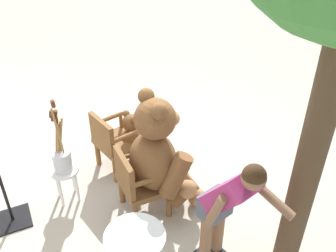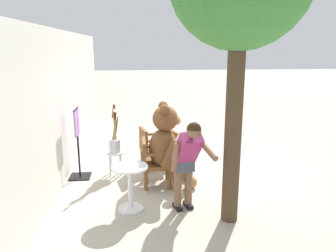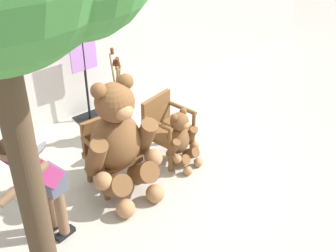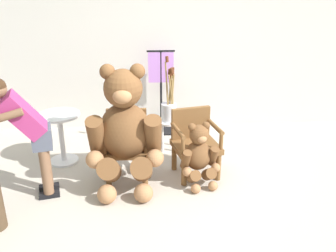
{
  "view_description": "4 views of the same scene",
  "coord_description": "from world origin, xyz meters",
  "px_view_note": "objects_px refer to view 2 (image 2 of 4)",
  "views": [
    {
      "loc": [
        -3.5,
        1.77,
        3.36
      ],
      "look_at": [
        -0.17,
        0.16,
        0.91
      ],
      "focal_mm": 40.0,
      "sensor_mm": 36.0,
      "label": 1
    },
    {
      "loc": [
        -6.09,
        0.92,
        2.49
      ],
      "look_at": [
        0.37,
        0.32,
        0.91
      ],
      "focal_mm": 35.0,
      "sensor_mm": 36.0,
      "label": 2
    },
    {
      "loc": [
        -2.7,
        -3.44,
        3.87
      ],
      "look_at": [
        0.17,
        0.27,
        0.78
      ],
      "focal_mm": 50.0,
      "sensor_mm": 36.0,
      "label": 3
    },
    {
      "loc": [
        -0.17,
        -3.73,
        2.51
      ],
      "look_at": [
        0.06,
        0.19,
        0.87
      ],
      "focal_mm": 40.0,
      "sensor_mm": 36.0,
      "label": 4
    }
  ],
  "objects_px": {
    "person_visitor": "(187,157)",
    "round_side_table": "(130,183)",
    "white_stool": "(115,157)",
    "clothing_display_stand": "(78,142)",
    "wooden_chair_left": "(153,161)",
    "teddy_bear_large": "(168,145)",
    "wooden_chair_right": "(151,147)",
    "teddy_bear_small": "(165,149)",
    "brush_bucket": "(115,142)"
  },
  "relations": [
    {
      "from": "teddy_bear_large",
      "to": "white_stool",
      "type": "xyz_separation_m",
      "value": [
        0.59,
        1.0,
        -0.4
      ]
    },
    {
      "from": "round_side_table",
      "to": "person_visitor",
      "type": "bearing_deg",
      "value": -100.45
    },
    {
      "from": "brush_bucket",
      "to": "teddy_bear_large",
      "type": "bearing_deg",
      "value": -120.77
    },
    {
      "from": "teddy_bear_large",
      "to": "person_visitor",
      "type": "xyz_separation_m",
      "value": [
        -1.08,
        -0.19,
        0.14
      ]
    },
    {
      "from": "teddy_bear_large",
      "to": "wooden_chair_right",
      "type": "bearing_deg",
      "value": 16.63
    },
    {
      "from": "teddy_bear_small",
      "to": "round_side_table",
      "type": "relative_size",
      "value": 1.13
    },
    {
      "from": "white_stool",
      "to": "brush_bucket",
      "type": "xyz_separation_m",
      "value": [
        0.01,
        -0.0,
        0.31
      ]
    },
    {
      "from": "wooden_chair_right",
      "to": "round_side_table",
      "type": "distance_m",
      "value": 1.85
    },
    {
      "from": "person_visitor",
      "to": "wooden_chair_right",
      "type": "bearing_deg",
      "value": 12.9
    },
    {
      "from": "wooden_chair_right",
      "to": "round_side_table",
      "type": "height_order",
      "value": "wooden_chair_right"
    },
    {
      "from": "round_side_table",
      "to": "clothing_display_stand",
      "type": "height_order",
      "value": "clothing_display_stand"
    },
    {
      "from": "teddy_bear_large",
      "to": "brush_bucket",
      "type": "height_order",
      "value": "teddy_bear_large"
    },
    {
      "from": "teddy_bear_small",
      "to": "person_visitor",
      "type": "height_order",
      "value": "person_visitor"
    },
    {
      "from": "round_side_table",
      "to": "brush_bucket",
      "type": "bearing_deg",
      "value": 12.07
    },
    {
      "from": "brush_bucket",
      "to": "round_side_table",
      "type": "height_order",
      "value": "brush_bucket"
    },
    {
      "from": "wooden_chair_left",
      "to": "brush_bucket",
      "type": "bearing_deg",
      "value": 51.01
    },
    {
      "from": "teddy_bear_small",
      "to": "brush_bucket",
      "type": "distance_m",
      "value": 1.09
    },
    {
      "from": "wooden_chair_right",
      "to": "white_stool",
      "type": "relative_size",
      "value": 1.87
    },
    {
      "from": "wooden_chair_right",
      "to": "teddy_bear_small",
      "type": "xyz_separation_m",
      "value": [
        0.02,
        -0.28,
        -0.06
      ]
    },
    {
      "from": "wooden_chair_right",
      "to": "clothing_display_stand",
      "type": "height_order",
      "value": "clothing_display_stand"
    },
    {
      "from": "white_stool",
      "to": "clothing_display_stand",
      "type": "height_order",
      "value": "clothing_display_stand"
    },
    {
      "from": "white_stool",
      "to": "teddy_bear_large",
      "type": "bearing_deg",
      "value": -120.49
    },
    {
      "from": "wooden_chair_left",
      "to": "wooden_chair_right",
      "type": "distance_m",
      "value": 0.88
    },
    {
      "from": "wooden_chair_left",
      "to": "teddy_bear_small",
      "type": "height_order",
      "value": "wooden_chair_left"
    },
    {
      "from": "teddy_bear_large",
      "to": "white_stool",
      "type": "relative_size",
      "value": 3.34
    },
    {
      "from": "round_side_table",
      "to": "clothing_display_stand",
      "type": "distance_m",
      "value": 1.77
    },
    {
      "from": "white_stool",
      "to": "clothing_display_stand",
      "type": "distance_m",
      "value": 0.78
    },
    {
      "from": "person_visitor",
      "to": "white_stool",
      "type": "distance_m",
      "value": 2.11
    },
    {
      "from": "wooden_chair_right",
      "to": "white_stool",
      "type": "xyz_separation_m",
      "value": [
        -0.29,
        0.73,
        -0.11
      ]
    },
    {
      "from": "wooden_chair_left",
      "to": "clothing_display_stand",
      "type": "bearing_deg",
      "value": 70.55
    },
    {
      "from": "teddy_bear_small",
      "to": "person_visitor",
      "type": "distance_m",
      "value": 2.05
    },
    {
      "from": "round_side_table",
      "to": "white_stool",
      "type": "bearing_deg",
      "value": 12.19
    },
    {
      "from": "teddy_bear_large",
      "to": "clothing_display_stand",
      "type": "bearing_deg",
      "value": 73.39
    },
    {
      "from": "brush_bucket",
      "to": "clothing_display_stand",
      "type": "bearing_deg",
      "value": 97.34
    },
    {
      "from": "round_side_table",
      "to": "wooden_chair_right",
      "type": "bearing_deg",
      "value": -12.76
    },
    {
      "from": "wooden_chair_left",
      "to": "teddy_bear_large",
      "type": "bearing_deg",
      "value": -90.21
    },
    {
      "from": "white_stool",
      "to": "clothing_display_stand",
      "type": "relative_size",
      "value": 0.34
    },
    {
      "from": "teddy_bear_large",
      "to": "clothing_display_stand",
      "type": "height_order",
      "value": "teddy_bear_large"
    },
    {
      "from": "person_visitor",
      "to": "brush_bucket",
      "type": "distance_m",
      "value": 2.06
    },
    {
      "from": "teddy_bear_small",
      "to": "white_stool",
      "type": "xyz_separation_m",
      "value": [
        -0.32,
        1.02,
        -0.04
      ]
    },
    {
      "from": "wooden_chair_right",
      "to": "teddy_bear_large",
      "type": "height_order",
      "value": "teddy_bear_large"
    },
    {
      "from": "teddy_bear_small",
      "to": "brush_bucket",
      "type": "bearing_deg",
      "value": 107.07
    },
    {
      "from": "teddy_bear_large",
      "to": "clothing_display_stand",
      "type": "relative_size",
      "value": 1.12
    },
    {
      "from": "person_visitor",
      "to": "brush_bucket",
      "type": "relative_size",
      "value": 1.54
    },
    {
      "from": "person_visitor",
      "to": "clothing_display_stand",
      "type": "distance_m",
      "value": 2.45
    },
    {
      "from": "wooden_chair_left",
      "to": "person_visitor",
      "type": "height_order",
      "value": "person_visitor"
    },
    {
      "from": "round_side_table",
      "to": "wooden_chair_left",
      "type": "bearing_deg",
      "value": -23.79
    },
    {
      "from": "white_stool",
      "to": "clothing_display_stand",
      "type": "bearing_deg",
      "value": 96.96
    },
    {
      "from": "teddy_bear_large",
      "to": "teddy_bear_small",
      "type": "distance_m",
      "value": 0.97
    },
    {
      "from": "person_visitor",
      "to": "round_side_table",
      "type": "distance_m",
      "value": 0.98
    }
  ]
}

